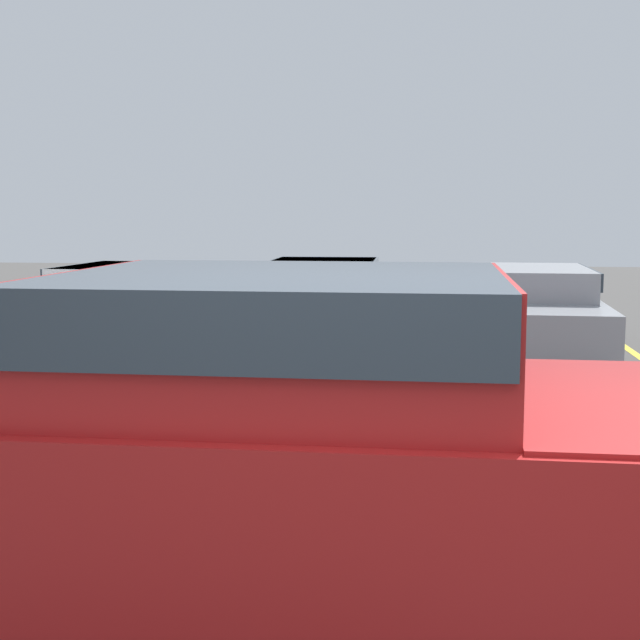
# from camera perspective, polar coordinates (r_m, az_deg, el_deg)

# --- Properties ---
(stall_stripe_a) EXTENTS (0.12, 4.93, 0.01)m
(stall_stripe_a) POSITION_cam_1_polar(r_m,az_deg,el_deg) (14.46, -17.73, -1.24)
(stall_stripe_a) COLOR yellow
(stall_stripe_a) RESTS_ON ground_plane
(stall_stripe_b) EXTENTS (0.12, 4.93, 0.01)m
(stall_stripe_b) POSITION_cam_1_polar(r_m,az_deg,el_deg) (13.50, -6.18, -1.52)
(stall_stripe_b) COLOR yellow
(stall_stripe_b) RESTS_ON ground_plane
(stall_stripe_c) EXTENTS (0.12, 4.93, 0.01)m
(stall_stripe_c) POSITION_cam_1_polar(r_m,az_deg,el_deg) (13.15, 6.54, -1.74)
(stall_stripe_c) COLOR yellow
(stall_stripe_c) RESTS_ON ground_plane
(stall_stripe_d) EXTENTS (0.12, 4.93, 0.01)m
(stall_stripe_d) POSITION_cam_1_polar(r_m,az_deg,el_deg) (13.47, 19.29, -1.89)
(stall_stripe_d) COLOR yellow
(stall_stripe_d) RESTS_ON ground_plane
(pickup_truck) EXTENTS (5.66, 2.14, 1.70)m
(pickup_truck) POSITION_cam_1_polar(r_m,az_deg,el_deg) (4.18, 1.76, -8.64)
(pickup_truck) COLOR #A51919
(pickup_truck) RESTS_ON ground_plane
(parked_sedan_a) EXTENTS (1.93, 4.34, 1.18)m
(parked_sedan_a) POSITION_cam_1_polar(r_m,az_deg,el_deg) (13.70, -12.39, 1.15)
(parked_sedan_a) COLOR silver
(parked_sedan_a) RESTS_ON ground_plane
(parked_sedan_b) EXTENTS (1.84, 4.65, 1.25)m
(parked_sedan_b) POSITION_cam_1_polar(r_m,az_deg,el_deg) (13.35, 0.10, 1.29)
(parked_sedan_b) COLOR navy
(parked_sedan_b) RESTS_ON ground_plane
(parked_sedan_c) EXTENTS (2.03, 4.84, 1.19)m
(parked_sedan_c) POSITION_cam_1_polar(r_m,az_deg,el_deg) (13.11, 13.22, 0.87)
(parked_sedan_c) COLOR gray
(parked_sedan_c) RESTS_ON ground_plane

